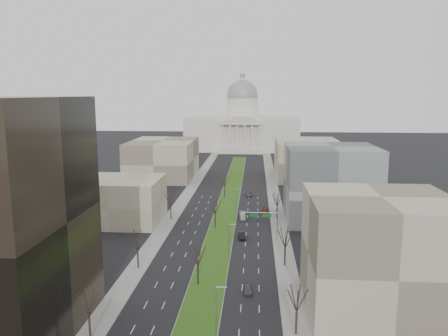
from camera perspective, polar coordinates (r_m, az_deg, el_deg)
The scene contains 28 objects.
ground at distance 172.28m, azimuth 0.75°, elevation -3.87°, with size 600.00×600.00×0.00m, color black.
median at distance 171.27m, azimuth 0.73°, elevation -3.92°, with size 8.00×222.03×0.20m.
sidewalk_left at distance 150.32m, azimuth -6.54°, elevation -5.95°, with size 5.00×330.00×0.15m, color gray.
sidewalk_right at distance 147.99m, azimuth 6.98°, elevation -6.21°, with size 5.00×330.00×0.15m, color gray.
capitol at distance 317.81m, azimuth 2.38°, elevation 5.36°, with size 80.00×46.00×55.00m.
building_beige_left at distance 142.94m, azimuth -13.47°, elevation -4.11°, with size 26.00×22.00×14.00m, color tan.
building_tan_right at distance 87.57m, azimuth 19.51°, elevation -10.56°, with size 26.00×24.00×22.00m, color gray.
building_grey_right at distance 144.07m, azimuth 13.71°, elevation -1.97°, with size 28.00×26.00×24.00m, color #5B5D60.
building_far_left at distance 214.30m, azimuth -7.98°, elevation 1.18°, with size 30.00×40.00×18.00m, color gray.
building_far_right at distance 215.94m, azimuth 10.79°, elevation 1.17°, with size 30.00×40.00×18.00m, color tan.
tree_left_near at distance 78.31m, azimuth -17.29°, elevation -16.41°, with size 5.10×5.10×9.18m.
tree_left_mid at distance 104.47m, azimuth -11.27°, elevation -9.19°, with size 5.40×5.40×9.72m.
tree_left_far at distance 141.90m, azimuth -7.00°, elevation -4.08°, with size 5.28×5.28×9.50m.
tree_right_near at distance 77.33m, azimuth 9.52°, elevation -16.37°, with size 5.16×5.16×9.29m.
tree_right_mid at distance 104.87m, azimuth 8.02°, elevation -8.93°, with size 5.52×5.52×9.94m.
tree_right_far at distance 143.43m, azimuth 6.97°, elevation -4.05°, with size 5.04×5.04×9.07m.
tree_median_a at distance 94.14m, azimuth -3.46°, elevation -11.16°, with size 5.40×5.40×9.72m.
tree_median_b at distance 132.04m, azimuth -1.16°, elevation -4.98°, with size 5.40×5.40×9.72m.
tree_median_c at distance 170.90m, azimuth 0.08°, elevation -1.58°, with size 5.40×5.40×9.72m.
streetlamp_median_a at distance 76.31m, azimuth -1.01°, elevation -18.19°, with size 1.90×0.20×9.16m.
streetlamp_median_b at distance 108.39m, azimuth 0.68°, elevation -9.51°, with size 1.90×0.20×9.16m.
streetlamp_median_c at distance 146.70m, azimuth 1.64°, elevation -4.37°, with size 1.90×0.20×9.16m.
mast_arm_signs at distance 122.18m, azimuth 5.70°, elevation -6.68°, with size 9.12×0.24×8.09m.
car_grey_near at distance 93.22m, azimuth 3.13°, elevation -15.58°, with size 1.67×4.16×1.42m, color #46484D.
car_black at distance 124.95m, azimuth 2.32°, elevation -8.79°, with size 1.80×5.16×1.70m, color black.
car_red at distance 150.09m, azimuth 5.41°, elevation -5.67°, with size 2.16×5.31×1.54m, color maroon.
car_grey_far at distance 175.05m, azimuth 3.26°, elevation -3.43°, with size 2.36×5.12×1.42m, color #505158.
box_van at distance 144.28m, azimuth 2.45°, elevation -6.19°, with size 1.65×7.03×1.96m, color white.
Camera 1 is at (9.94, -47.14, 40.55)m, focal length 35.00 mm.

